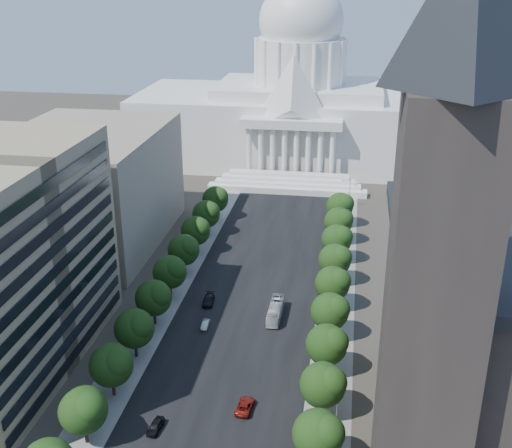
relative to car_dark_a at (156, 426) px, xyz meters
The scene contains 33 objects.
road_asphalt 62.21m from the car_dark_a, 82.48° to the left, with size 30.00×260.00×0.01m, color black.
sidewalk_left 62.63m from the car_dark_a, 99.98° to the left, with size 8.00×260.00×0.02m, color gray.
sidewalk_right 67.39m from the car_dark_a, 66.25° to the left, with size 8.00×260.00×0.02m, color gray.
capitol 157.95m from the car_dark_a, 87.02° to the left, with size 120.00×56.00×73.00m.
office_block_left_far 83.24m from the car_dark_a, 119.08° to the left, with size 38.00×52.00×30.00m, color gray.
tree_l_b 11.98m from the car_dark_a, 154.60° to the right, with size 7.79×7.60×9.97m.
tree_l_c 13.38m from the car_dark_a, 141.84° to the left, with size 7.79×7.60×9.97m.
tree_l_d 22.42m from the car_dark_a, 116.04° to the left, with size 7.79×7.60×9.97m.
tree_l_e 33.38m from the car_dark_a, 106.82° to the left, with size 7.79×7.60×9.97m.
tree_l_f 44.87m from the car_dark_a, 102.35° to the left, with size 7.79×7.60×9.97m.
tree_l_g 56.58m from the car_dark_a, 99.74° to the left, with size 7.79×7.60×9.97m.
tree_l_h 68.39m from the car_dark_a, 98.03° to the left, with size 7.79×7.60×9.97m.
tree_l_i 80.25m from the car_dark_a, 96.83° to the left, with size 7.79×7.60×9.97m.
tree_l_j 92.15m from the car_dark_a, 95.94° to the left, with size 7.79×7.60×9.97m.
tree_r_b 27.46m from the car_dark_a, ahead, with size 7.79×7.60×9.97m.
tree_r_c 28.10m from the car_dark_a, 15.77° to the left, with size 7.79×7.60×9.97m.
tree_r_d 33.36m from the car_dark_a, 36.34° to the left, with size 7.79×7.60×9.97m.
tree_r_e 41.53m from the car_dark_a, 49.93° to the left, with size 7.79×7.60×9.97m.
tree_r_f 51.23m from the car_dark_a, 58.66° to the left, with size 7.79×7.60×9.97m.
tree_r_g 61.74m from the car_dark_a, 64.48° to the left, with size 7.79×7.60×9.97m.
tree_r_h 72.71m from the car_dark_a, 68.57° to the left, with size 7.79×7.60×9.97m.
tree_r_i 83.97m from the car_dark_a, 71.57° to the left, with size 7.79×7.60×9.97m.
tree_r_j 95.41m from the car_dark_a, 73.86° to the left, with size 7.79×7.60×9.97m.
streetlight_b 29.27m from the car_dark_a, 13.38° to the left, with size 2.61×0.44×9.00m.
streetlight_c 42.61m from the car_dark_a, 48.48° to the left, with size 2.61×0.44×9.00m.
streetlight_d 63.44m from the car_dark_a, 63.67° to the left, with size 2.61×0.44×9.00m.
streetlight_e 86.50m from the car_dark_a, 71.05° to the left, with size 2.61×0.44×9.00m.
streetlight_f 110.42m from the car_dark_a, 75.27° to the left, with size 2.61×0.44×9.00m.
car_dark_a is the anchor object (origin of this frame).
car_silver 32.04m from the car_dark_a, 88.55° to the left, with size 1.35×3.88×1.28m, color #B9BCC1.
car_red 15.18m from the car_dark_a, 28.44° to the left, with size 2.53×5.48×1.52m, color maroon.
car_dark_b 41.89m from the car_dark_a, 91.05° to the left, with size 2.26×5.55×1.61m, color black.
city_bus 41.05m from the car_dark_a, 69.21° to the left, with size 2.56×10.93×3.04m, color silver.
Camera 1 is at (20.59, -51.28, 69.75)m, focal length 45.00 mm.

